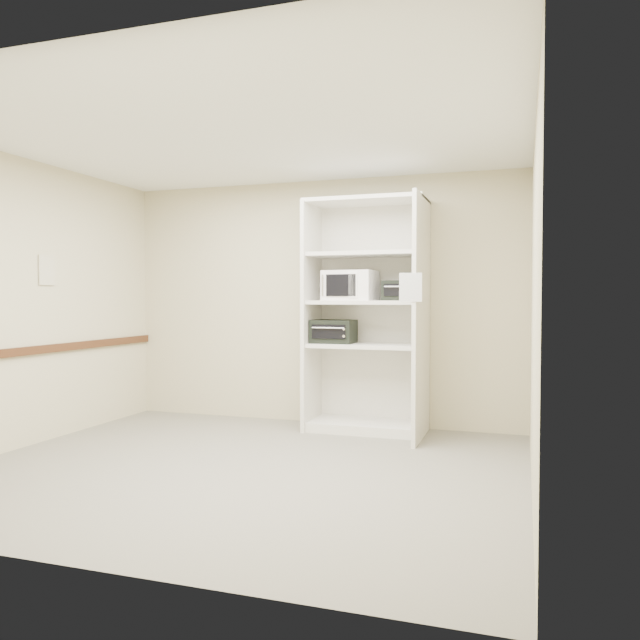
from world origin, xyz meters
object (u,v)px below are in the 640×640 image
(shelving_unit, at_px, (371,323))
(microwave, at_px, (350,286))
(toaster_oven_upper, at_px, (400,291))
(toaster_oven_lower, at_px, (334,331))

(shelving_unit, xyz_separation_m, microwave, (-0.21, -0.03, 0.39))
(microwave, xyz_separation_m, toaster_oven_upper, (0.52, 0.03, -0.05))
(shelving_unit, relative_size, toaster_oven_lower, 5.50)
(shelving_unit, height_order, microwave, shelving_unit)
(microwave, height_order, toaster_oven_upper, microwave)
(shelving_unit, bearing_deg, microwave, -171.80)
(shelving_unit, xyz_separation_m, toaster_oven_upper, (0.31, -0.01, 0.34))
(toaster_oven_lower, bearing_deg, microwave, 2.02)
(microwave, relative_size, toaster_oven_lower, 1.18)
(shelving_unit, distance_m, toaster_oven_lower, 0.41)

